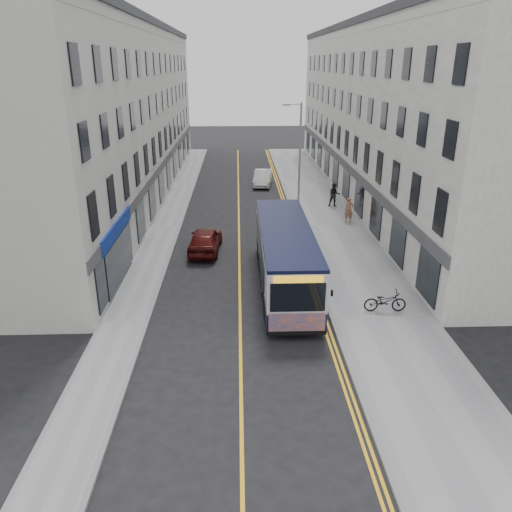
{
  "coord_description": "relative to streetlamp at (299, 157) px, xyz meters",
  "views": [
    {
      "loc": [
        -0.0,
        -20.29,
        10.47
      ],
      "look_at": [
        0.82,
        2.5,
        1.6
      ],
      "focal_mm": 35.0,
      "sensor_mm": 36.0,
      "label": 1
    }
  ],
  "objects": [
    {
      "name": "car_white",
      "position": [
        -1.96,
        10.35,
        -3.69
      ],
      "size": [
        1.95,
        4.34,
        1.38
      ],
      "primitive_type": "imported",
      "rotation": [
        0.0,
        0.0,
        -0.12
      ],
      "color": "silver",
      "rests_on": "ground"
    },
    {
      "name": "kerb_west",
      "position": [
        -8.17,
        -2.0,
        -4.32
      ],
      "size": [
        0.18,
        64.0,
        0.13
      ],
      "primitive_type": "cube",
      "color": "slate",
      "rests_on": "ground"
    },
    {
      "name": "car_maroon",
      "position": [
        -6.17,
        -6.52,
        -3.65
      ],
      "size": [
        2.03,
        4.43,
        1.47
      ],
      "primitive_type": "imported",
      "rotation": [
        0.0,
        0.0,
        3.07
      ],
      "color": "#470C0B",
      "rests_on": "ground"
    },
    {
      "name": "streetlamp",
      "position": [
        0.0,
        0.0,
        0.0
      ],
      "size": [
        1.32,
        0.18,
        8.0
      ],
      "color": "#989BA0",
      "rests_on": "ground"
    },
    {
      "name": "ground",
      "position": [
        -4.17,
        -14.0,
        -4.38
      ],
      "size": [
        140.0,
        140.0,
        0.0
      ],
      "primitive_type": "plane",
      "color": "black",
      "rests_on": "ground"
    },
    {
      "name": "road_dbl_yellow_outer",
      "position": [
        -0.42,
        -2.0,
        -4.38
      ],
      "size": [
        0.1,
        64.0,
        0.01
      ],
      "primitive_type": "cube",
      "color": "#F9AD16",
      "rests_on": "ground"
    },
    {
      "name": "pedestrian_far",
      "position": [
        3.15,
        2.67,
        -3.36
      ],
      "size": [
        0.89,
        0.7,
        1.8
      ],
      "primitive_type": "imported",
      "rotation": [
        0.0,
        0.0,
        -0.02
      ],
      "color": "black",
      "rests_on": "pavement_east"
    },
    {
      "name": "terrace_east",
      "position": [
        7.33,
        7.0,
        2.12
      ],
      "size": [
        6.0,
        46.0,
        13.0
      ],
      "primitive_type": "cube",
      "color": "white",
      "rests_on": "ground"
    },
    {
      "name": "terrace_west",
      "position": [
        -13.17,
        7.0,
        2.12
      ],
      "size": [
        6.0,
        46.0,
        13.0
      ],
      "primitive_type": "cube",
      "color": "beige",
      "rests_on": "ground"
    },
    {
      "name": "road_dbl_yellow_inner",
      "position": [
        -0.62,
        -2.0,
        -4.38
      ],
      "size": [
        0.1,
        64.0,
        0.01
      ],
      "primitive_type": "cube",
      "color": "#F9AD16",
      "rests_on": "ground"
    },
    {
      "name": "kerb_east",
      "position": [
        -0.17,
        -2.0,
        -4.32
      ],
      "size": [
        0.18,
        64.0,
        0.13
      ],
      "primitive_type": "cube",
      "color": "slate",
      "rests_on": "ground"
    },
    {
      "name": "pavement_east",
      "position": [
        2.08,
        -2.0,
        -4.32
      ],
      "size": [
        4.5,
        64.0,
        0.12
      ],
      "primitive_type": "cube",
      "color": "gray",
      "rests_on": "ground"
    },
    {
      "name": "pedestrian_near",
      "position": [
        3.42,
        -1.43,
        -3.4
      ],
      "size": [
        0.66,
        0.46,
        1.73
      ],
      "primitive_type": "imported",
      "rotation": [
        0.0,
        0.0,
        0.08
      ],
      "color": "#955F43",
      "rests_on": "pavement_east"
    },
    {
      "name": "bicycle",
      "position": [
        2.26,
        -14.68,
        -3.77
      ],
      "size": [
        1.88,
        0.7,
        0.98
      ],
      "primitive_type": "imported",
      "rotation": [
        0.0,
        0.0,
        1.54
      ],
      "color": "black",
      "rests_on": "pavement_east"
    },
    {
      "name": "pavement_west",
      "position": [
        -9.17,
        -2.0,
        -4.32
      ],
      "size": [
        2.0,
        64.0,
        0.12
      ],
      "primitive_type": "cube",
      "color": "gray",
      "rests_on": "ground"
    },
    {
      "name": "city_bus",
      "position": [
        -1.92,
        -11.64,
        -2.7
      ],
      "size": [
        2.48,
        10.61,
        3.08
      ],
      "color": "black",
      "rests_on": "ground"
    },
    {
      "name": "road_centre_line",
      "position": [
        -4.17,
        -2.0,
        -4.38
      ],
      "size": [
        0.12,
        64.0,
        0.01
      ],
      "primitive_type": "cube",
      "color": "#F9AD16",
      "rests_on": "ground"
    }
  ]
}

